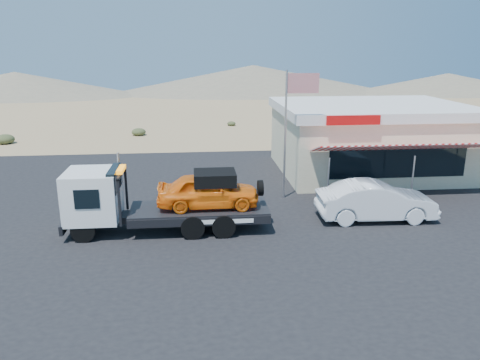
{
  "coord_description": "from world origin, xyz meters",
  "views": [
    {
      "loc": [
        0.5,
        -16.59,
        7.03
      ],
      "look_at": [
        2.4,
        2.6,
        1.5
      ],
      "focal_mm": 35.0,
      "sensor_mm": 36.0,
      "label": 1
    }
  ],
  "objects_px": {
    "white_sedan": "(376,201)",
    "jerky_store": "(369,137)",
    "flagpole": "(291,120)",
    "tow_truck": "(162,197)"
  },
  "relations": [
    {
      "from": "tow_truck",
      "to": "jerky_store",
      "type": "distance_m",
      "value": 13.9
    },
    {
      "from": "tow_truck",
      "to": "jerky_store",
      "type": "relative_size",
      "value": 0.74
    },
    {
      "from": "tow_truck",
      "to": "white_sedan",
      "type": "relative_size",
      "value": 1.59
    },
    {
      "from": "jerky_store",
      "to": "flagpole",
      "type": "distance_m",
      "value": 7.36
    },
    {
      "from": "jerky_store",
      "to": "flagpole",
      "type": "relative_size",
      "value": 1.73
    },
    {
      "from": "tow_truck",
      "to": "jerky_store",
      "type": "xyz_separation_m",
      "value": [
        11.31,
        8.06,
        0.6
      ]
    },
    {
      "from": "jerky_store",
      "to": "flagpole",
      "type": "bearing_deg",
      "value": -141.21
    },
    {
      "from": "white_sedan",
      "to": "jerky_store",
      "type": "height_order",
      "value": "jerky_store"
    },
    {
      "from": "tow_truck",
      "to": "white_sedan",
      "type": "bearing_deg",
      "value": 2.07
    },
    {
      "from": "white_sedan",
      "to": "tow_truck",
      "type": "bearing_deg",
      "value": 94.06
    }
  ]
}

